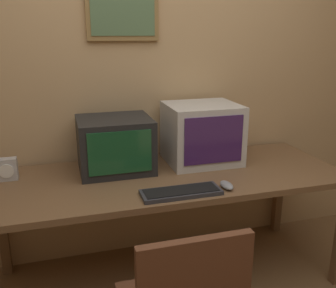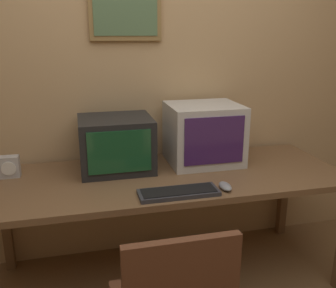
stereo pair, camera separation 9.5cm
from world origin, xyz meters
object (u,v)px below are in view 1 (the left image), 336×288
at_px(keyboard_main, 181,192).
at_px(mouse_near_keyboard, 227,185).
at_px(desk_clock, 7,169).
at_px(monitor_left, 115,144).
at_px(monitor_right, 202,133).

distance_m(keyboard_main, mouse_near_keyboard, 0.26).
distance_m(mouse_near_keyboard, desk_clock, 1.25).
xyz_separation_m(keyboard_main, mouse_near_keyboard, (0.26, 0.01, 0.00)).
bearing_deg(monitor_left, desk_clock, 179.48).
bearing_deg(mouse_near_keyboard, keyboard_main, -178.61).
height_order(monitor_left, keyboard_main, monitor_left).
height_order(monitor_right, mouse_near_keyboard, monitor_right).
xyz_separation_m(monitor_right, desk_clock, (-1.19, 0.01, -0.13)).
distance_m(monitor_right, desk_clock, 1.20).
bearing_deg(desk_clock, monitor_left, -0.52).
distance_m(monitor_right, mouse_near_keyboard, 0.49).
bearing_deg(keyboard_main, monitor_right, 57.92).
bearing_deg(mouse_near_keyboard, desk_clock, 158.05).
distance_m(monitor_left, keyboard_main, 0.56).
height_order(keyboard_main, desk_clock, desk_clock).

